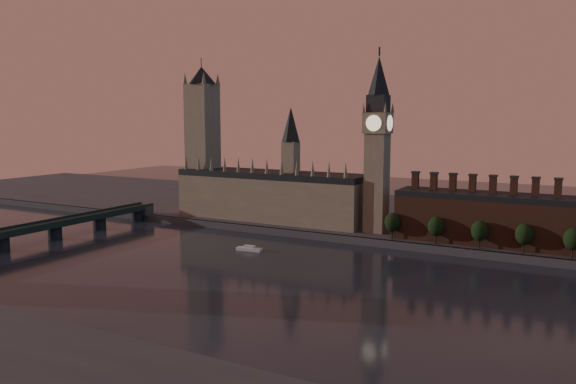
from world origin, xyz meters
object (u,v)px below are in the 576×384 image
object	(u,v)px
westminster_bridge	(25,233)
victoria_tower	(203,135)
big_ben	(377,142)
river_boat	(249,249)

from	to	relation	value
westminster_bridge	victoria_tower	bearing A→B (deg)	73.44
big_ben	river_boat	world-z (taller)	big_ben
victoria_tower	big_ben	xyz separation A→B (m)	(130.00, -5.00, -2.26)
big_ben	westminster_bridge	distance (m)	205.83
big_ben	westminster_bridge	world-z (taller)	big_ben
river_boat	big_ben	bearing A→B (deg)	44.63
westminster_bridge	river_boat	distance (m)	126.58
big_ben	westminster_bridge	bearing A→B (deg)	-145.67
victoria_tower	westminster_bridge	distance (m)	133.21
westminster_bridge	river_boat	xyz separation A→B (m)	(116.07, 50.09, -6.35)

